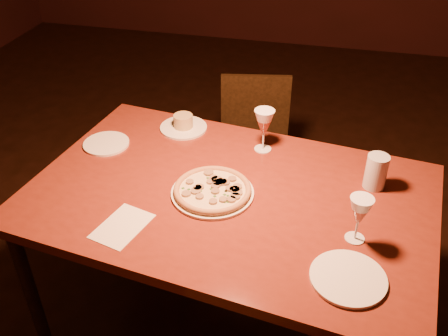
# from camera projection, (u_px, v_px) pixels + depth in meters

# --- Properties ---
(floor) EXTENTS (7.00, 7.00, 0.00)m
(floor) POSITION_uv_depth(u_px,v_px,m) (231.00, 316.00, 2.30)
(floor) COLOR black
(floor) RESTS_ON ground
(dining_table) EXTENTS (1.55, 1.11, 0.77)m
(dining_table) POSITION_uv_depth(u_px,v_px,m) (229.00, 207.00, 1.84)
(dining_table) COLOR maroon
(dining_table) RESTS_ON floor
(chair_far) EXTENTS (0.44, 0.44, 0.78)m
(chair_far) POSITION_uv_depth(u_px,v_px,m) (254.00, 141.00, 2.72)
(chair_far) COLOR black
(chair_far) RESTS_ON floor
(pizza_plate) EXTENTS (0.30, 0.30, 0.03)m
(pizza_plate) POSITION_uv_depth(u_px,v_px,m) (212.00, 190.00, 1.79)
(pizza_plate) COLOR white
(pizza_plate) RESTS_ON dining_table
(ramekin_saucer) EXTENTS (0.20, 0.20, 0.07)m
(ramekin_saucer) POSITION_uv_depth(u_px,v_px,m) (183.00, 124.00, 2.17)
(ramekin_saucer) COLOR white
(ramekin_saucer) RESTS_ON dining_table
(wine_glass_far) EXTENTS (0.08, 0.08, 0.18)m
(wine_glass_far) POSITION_uv_depth(u_px,v_px,m) (264.00, 130.00, 1.99)
(wine_glass_far) COLOR #A75345
(wine_glass_far) RESTS_ON dining_table
(wine_glass_right) EXTENTS (0.07, 0.07, 0.16)m
(wine_glass_right) POSITION_uv_depth(u_px,v_px,m) (358.00, 219.00, 1.56)
(wine_glass_right) COLOR #A75345
(wine_glass_right) RESTS_ON dining_table
(water_tumbler) EXTENTS (0.08, 0.08, 0.13)m
(water_tumbler) POSITION_uv_depth(u_px,v_px,m) (376.00, 172.00, 1.80)
(water_tumbler) COLOR silver
(water_tumbler) RESTS_ON dining_table
(side_plate_left) EXTENTS (0.19, 0.19, 0.01)m
(side_plate_left) POSITION_uv_depth(u_px,v_px,m) (106.00, 144.00, 2.07)
(side_plate_left) COLOR white
(side_plate_left) RESTS_ON dining_table
(side_plate_near) EXTENTS (0.23, 0.23, 0.01)m
(side_plate_near) POSITION_uv_depth(u_px,v_px,m) (348.00, 278.00, 1.46)
(side_plate_near) COLOR white
(side_plate_near) RESTS_ON dining_table
(menu_card) EXTENTS (0.18, 0.23, 0.00)m
(menu_card) POSITION_uv_depth(u_px,v_px,m) (122.00, 226.00, 1.65)
(menu_card) COLOR white
(menu_card) RESTS_ON dining_table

